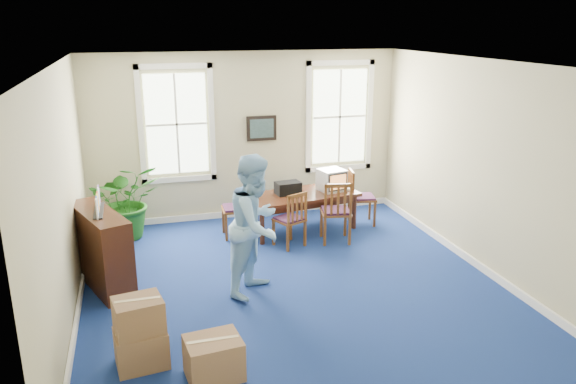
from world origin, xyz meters
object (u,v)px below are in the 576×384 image
object	(u,v)px
man	(256,225)
potted_plant	(127,201)
crt_tv	(332,180)
credenza	(101,247)
cardboard_boxes	(159,323)
conference_table	(301,212)
chair_near_left	(289,219)

from	to	relation	value
man	potted_plant	bearing A→B (deg)	73.48
crt_tv	potted_plant	distance (m)	3.72
man	credenza	distance (m)	2.30
potted_plant	cardboard_boxes	size ratio (longest dim) A/B	0.91
crt_tv	potted_plant	bearing A→B (deg)	160.20
conference_table	potted_plant	xyz separation A→B (m)	(-3.08, 0.48, 0.33)
man	potted_plant	xyz separation A→B (m)	(-1.76, 2.67, -0.32)
conference_table	chair_near_left	distance (m)	0.83
conference_table	crt_tv	xyz separation A→B (m)	(0.61, 0.05, 0.55)
credenza	cardboard_boxes	xyz separation A→B (m)	(0.69, -2.11, -0.17)
chair_near_left	man	size ratio (longest dim) A/B	0.49
man	potted_plant	distance (m)	3.21
crt_tv	cardboard_boxes	world-z (taller)	crt_tv
chair_near_left	cardboard_boxes	xyz separation A→B (m)	(-2.34, -2.83, -0.06)
crt_tv	potted_plant	world-z (taller)	potted_plant
cardboard_boxes	credenza	bearing A→B (deg)	108.13
crt_tv	chair_near_left	distance (m)	1.33
crt_tv	chair_near_left	xyz separation A→B (m)	(-1.03, -0.75, -0.41)
man	cardboard_boxes	bearing A→B (deg)	173.15
credenza	man	bearing A→B (deg)	-40.83
crt_tv	man	distance (m)	2.96
chair_near_left	potted_plant	distance (m)	2.92
conference_table	credenza	size ratio (longest dim) A/B	1.36
chair_near_left	cardboard_boxes	world-z (taller)	chair_near_left
credenza	cardboard_boxes	size ratio (longest dim) A/B	1.01
conference_table	cardboard_boxes	size ratio (longest dim) A/B	1.37
credenza	potted_plant	xyz separation A→B (m)	(0.37, 1.90, 0.09)
conference_table	chair_near_left	size ratio (longest dim) A/B	2.08
conference_table	crt_tv	size ratio (longest dim) A/B	4.28
man	cardboard_boxes	size ratio (longest dim) A/B	1.34
man	cardboard_boxes	xyz separation A→B (m)	(-1.44, -1.34, -0.58)
conference_table	cardboard_boxes	world-z (taller)	cardboard_boxes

